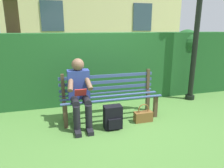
% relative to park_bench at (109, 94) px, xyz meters
% --- Properties ---
extents(ground, '(60.00, 60.00, 0.00)m').
position_rel_park_bench_xyz_m(ground, '(0.00, 0.08, -0.46)').
color(ground, '#477533').
extents(park_bench, '(1.89, 0.51, 0.89)m').
position_rel_park_bench_xyz_m(park_bench, '(0.00, 0.00, 0.00)').
color(park_bench, '#4C3828').
rests_on(park_bench, ground).
extents(person_seated, '(0.44, 0.73, 1.19)m').
position_rel_park_bench_xyz_m(person_seated, '(0.59, 0.19, 0.18)').
color(person_seated, navy).
rests_on(person_seated, ground).
extents(hedge_backdrop, '(6.26, 0.76, 1.66)m').
position_rel_park_bench_xyz_m(hedge_backdrop, '(-0.48, -1.11, 0.37)').
color(hedge_backdrop, '#1E5123').
rests_on(hedge_backdrop, ground).
extents(backpack, '(0.31, 0.26, 0.41)m').
position_rel_park_bench_xyz_m(backpack, '(0.07, 0.50, -0.26)').
color(backpack, black).
rests_on(backpack, ground).
extents(handbag, '(0.34, 0.14, 0.35)m').
position_rel_park_bench_xyz_m(handbag, '(-0.55, 0.40, -0.35)').
color(handbag, brown).
rests_on(handbag, ground).
extents(lamp_post, '(0.31, 0.31, 3.10)m').
position_rel_park_bench_xyz_m(lamp_post, '(-2.18, -0.46, 1.48)').
color(lamp_post, black).
rests_on(lamp_post, ground).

